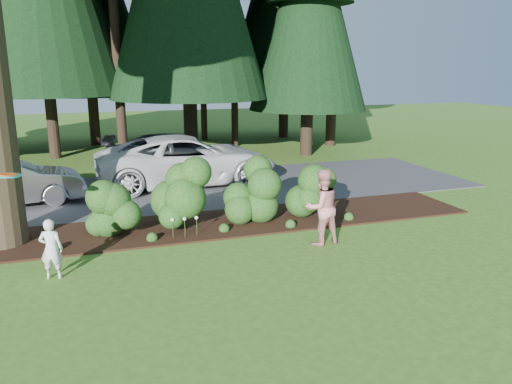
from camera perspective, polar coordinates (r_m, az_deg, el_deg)
ground at (r=10.52m, az=-4.05°, el=-9.32°), size 80.00×80.00×0.00m
mulch_bed at (r=13.49m, az=-7.50°, el=-3.92°), size 16.00×2.50×0.05m
driveway at (r=17.53m, az=-10.16°, el=0.18°), size 22.00×6.00×0.03m
shrub_row at (r=13.32m, az=-4.27°, el=-0.56°), size 6.53×1.60×1.61m
lily_cluster at (r=12.50m, az=-8.17°, el=-3.15°), size 0.69×0.09×0.57m
car_silver_wagon at (r=16.87m, az=-26.74°, el=0.96°), size 4.71×2.29×1.49m
car_white_suv at (r=18.11m, az=-7.85°, el=3.64°), size 6.51×3.21×1.78m
car_dark_suv at (r=19.71m, az=-8.89°, el=4.21°), size 5.78×2.93×1.61m
child at (r=10.89m, az=-22.37°, el=-6.03°), size 0.52×0.40×1.26m
adult at (r=12.01m, az=7.51°, el=-1.73°), size 0.97×0.80×1.85m
frisbee at (r=10.60m, az=-26.56°, el=1.73°), size 0.51×0.51×0.09m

